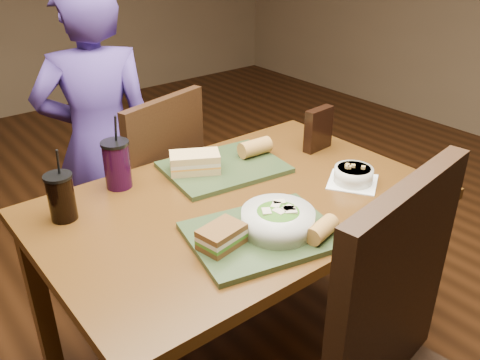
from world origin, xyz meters
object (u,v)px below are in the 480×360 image
tray_near (263,235)px  baguette_near (322,230)px  dining_table (240,222)px  chair_far (157,187)px  tray_far (224,167)px  cup_cola (61,197)px  soup_bowl (353,175)px  sandwich_near (222,237)px  diner (100,144)px  salad_bowl (278,219)px  cup_berry (117,164)px  baguette_far (255,147)px  sandwich_far (195,162)px  chip_bag (318,129)px

tray_near → baguette_near: baguette_near is taller
dining_table → chair_far: bearing=88.5°
tray_far → cup_cola: cup_cola is taller
soup_bowl → sandwich_near: bearing=-175.8°
diner → tray_near: (0.03, -1.05, 0.06)m
baguette_near → soup_bowl: bearing=27.7°
tray_far → salad_bowl: bearing=-107.1°
cup_cola → cup_berry: size_ratio=0.90×
baguette_far → cup_berry: size_ratio=0.48×
tray_near → cup_berry: cup_berry is taller
chair_far → tray_near: 0.86m
soup_bowl → tray_near: bearing=-172.2°
cup_cola → sandwich_far: bearing=-0.8°
salad_bowl → cup_cola: cup_cola is taller
soup_bowl → sandwich_near: sandwich_near is taller
tray_far → chip_bag: size_ratio=2.45×
dining_table → baguette_far: 0.35m
diner → sandwich_near: (-0.10, -1.03, 0.10)m
soup_bowl → chip_bag: (0.11, 0.28, 0.05)m
tray_far → cup_cola: bearing=177.1°
diner → chip_bag: size_ratio=8.18×
dining_table → sandwich_near: sandwich_near is taller
tray_far → baguette_near: baguette_near is taller
tray_near → dining_table: bearing=67.7°
chair_far → sandwich_near: size_ratio=6.96×
tray_near → sandwich_far: size_ratio=2.11×
tray_near → sandwich_far: bearing=81.2°
chair_far → sandwich_far: (-0.04, -0.37, 0.27)m
tray_near → diner: bearing=91.7°
chair_far → baguette_far: bearing=-60.3°
tray_near → cup_cola: bearing=131.7°
sandwich_far → baguette_far: bearing=-5.7°
dining_table → chip_bag: chip_bag is taller
dining_table → baguette_near: (0.02, -0.35, 0.14)m
tray_near → baguette_far: bearing=52.5°
sandwich_far → baguette_far: size_ratio=1.59×
tray_near → salad_bowl: 0.06m
tray_near → baguette_far: baguette_far is taller
chair_far → sandwich_near: chair_far is taller
tray_near → sandwich_near: (-0.13, 0.02, 0.04)m
salad_bowl → chair_far: bearing=85.7°
soup_bowl → cup_berry: bearing=143.5°
diner → tray_far: bearing=127.0°
dining_table → soup_bowl: soup_bowl is taller
diner → chip_bag: bearing=149.5°
cup_berry → cup_cola: bearing=-158.9°
salad_bowl → cup_cola: size_ratio=0.92×
tray_near → soup_bowl: size_ratio=1.85×
baguette_far → cup_berry: cup_berry is taller
cup_berry → tray_near: bearing=-71.7°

